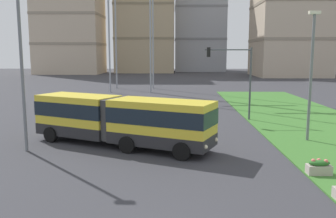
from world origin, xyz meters
The scene contains 9 objects.
articulated_bus centered at (-3.13, 13.07, 1.65)m, with size 11.72×7.25×3.00m.
car_black_sedan centered at (-6.04, 18.61, 0.75)m, with size 4.44×2.10×1.58m.
flower_planter_2 centered at (6.98, 7.69, 0.43)m, with size 1.10×0.56×0.74m.
traffic_light_far_right centered at (5.32, 22.00, 4.25)m, with size 3.95×0.28×6.19m.
streetlight_left centered at (-8.50, 11.76, 5.27)m, with size 0.70×0.28×9.64m.
streetlight_median centered at (8.88, 14.52, 4.59)m, with size 0.70×0.28×8.29m.
apartment_tower_west centered at (-30.00, 96.18, 20.10)m, with size 18.10×14.66×40.15m.
apartment_tower_westcentre centered at (-9.02, 105.96, 19.48)m, with size 17.62×18.81×38.92m.
apartment_tower_centre centered at (8.10, 112.92, 19.80)m, with size 16.18×15.29×39.56m.
Camera 1 is at (0.26, -8.78, 5.66)m, focal length 38.78 mm.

